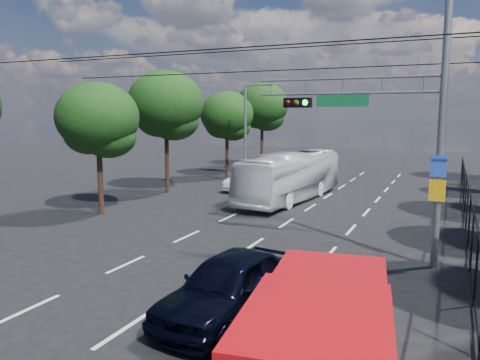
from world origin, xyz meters
The scene contains 14 objects.
ground centered at (0.00, 0.00, 0.00)m, with size 120.00×120.00×0.00m, color black.
lane_markings centered at (0.00, 14.00, 0.01)m, with size 6.12×38.00×0.01m.
signal_mast centered at (5.28, 7.99, 5.24)m, with size 6.43×0.39×9.50m.
streetlight_left centered at (-6.33, 22.00, 3.94)m, with size 2.09×0.22×7.08m.
utility_wires centered at (0.00, 8.83, 7.23)m, with size 22.00×5.04×0.74m.
fence_right centered at (7.60, 12.17, 1.03)m, with size 0.06×34.03×2.00m.
tree_left_b centered at (-9.18, 10.02, 4.58)m, with size 4.08×4.08×6.63m.
tree_left_c centered at (-9.78, 17.02, 5.40)m, with size 4.80×4.80×7.80m.
tree_left_d centered at (-9.38, 25.02, 4.72)m, with size 4.20×4.20×6.83m.
tree_left_e centered at (-9.58, 33.02, 5.53)m, with size 4.92×4.92×7.99m.
red_pickup centered at (5.01, -0.92, 1.19)m, with size 2.99×6.22×2.23m.
navy_hatchback centered at (2.00, 1.71, 0.82)m, with size 1.94×4.81×1.64m, color black.
white_bus centered at (-1.69, 17.74, 1.42)m, with size 2.38×10.18×2.83m, color silver.
white_van centered at (-5.50, 19.93, 0.66)m, with size 1.39×3.98×1.31m, color silver.
Camera 1 is at (6.82, -8.31, 5.05)m, focal length 35.00 mm.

